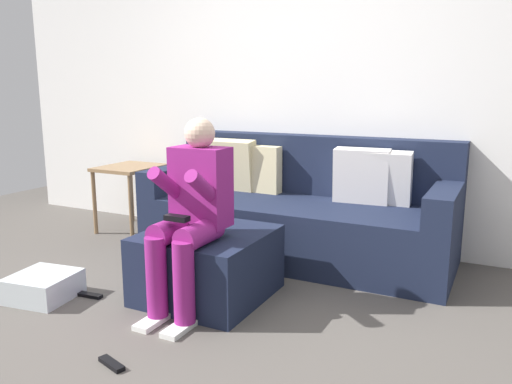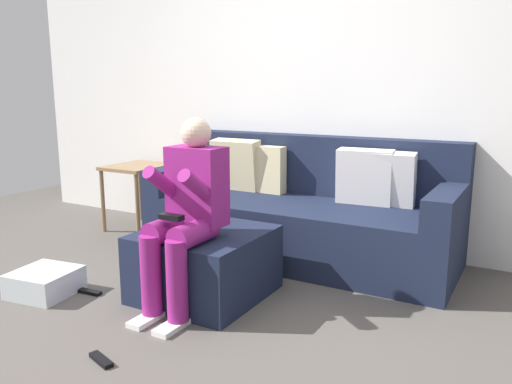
{
  "view_description": "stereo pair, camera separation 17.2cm",
  "coord_description": "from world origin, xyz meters",
  "px_view_note": "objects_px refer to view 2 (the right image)",
  "views": [
    {
      "loc": [
        1.66,
        -2.08,
        1.29
      ],
      "look_at": [
        0.12,
        0.99,
        0.59
      ],
      "focal_mm": 35.84,
      "sensor_mm": 36.0,
      "label": 1
    },
    {
      "loc": [
        1.81,
        -1.99,
        1.29
      ],
      "look_at": [
        0.12,
        0.99,
        0.59
      ],
      "focal_mm": 35.84,
      "sensor_mm": 36.0,
      "label": 2
    }
  ],
  "objects_px": {
    "storage_bin": "(45,282)",
    "remote_near_ottoman": "(101,360)",
    "remote_under_side_table": "(37,274)",
    "couch_sectional": "(302,213)",
    "person_seated": "(186,209)",
    "side_table": "(138,175)",
    "ottoman": "(205,263)",
    "remote_by_storage_bin": "(89,292)"
  },
  "relations": [
    {
      "from": "side_table",
      "to": "remote_under_side_table",
      "type": "distance_m",
      "value": 1.42
    },
    {
      "from": "person_seated",
      "to": "ottoman",
      "type": "bearing_deg",
      "value": 96.35
    },
    {
      "from": "person_seated",
      "to": "storage_bin",
      "type": "distance_m",
      "value": 1.1
    },
    {
      "from": "person_seated",
      "to": "remote_near_ottoman",
      "type": "bearing_deg",
      "value": -89.19
    },
    {
      "from": "storage_bin",
      "to": "side_table",
      "type": "xyz_separation_m",
      "value": [
        -0.55,
        1.5,
        0.42
      ]
    },
    {
      "from": "side_table",
      "to": "remote_by_storage_bin",
      "type": "distance_m",
      "value": 1.64
    },
    {
      "from": "couch_sectional",
      "to": "person_seated",
      "type": "distance_m",
      "value": 1.27
    },
    {
      "from": "ottoman",
      "to": "person_seated",
      "type": "height_order",
      "value": "person_seated"
    },
    {
      "from": "storage_bin",
      "to": "remote_near_ottoman",
      "type": "height_order",
      "value": "storage_bin"
    },
    {
      "from": "remote_by_storage_bin",
      "to": "remote_under_side_table",
      "type": "height_order",
      "value": "same"
    },
    {
      "from": "person_seated",
      "to": "remote_near_ottoman",
      "type": "distance_m",
      "value": 0.93
    },
    {
      "from": "couch_sectional",
      "to": "ottoman",
      "type": "distance_m",
      "value": 1.06
    },
    {
      "from": "person_seated",
      "to": "storage_bin",
      "type": "height_order",
      "value": "person_seated"
    },
    {
      "from": "side_table",
      "to": "remote_by_storage_bin",
      "type": "relative_size",
      "value": 3.28
    },
    {
      "from": "couch_sectional",
      "to": "storage_bin",
      "type": "relative_size",
      "value": 6.44
    },
    {
      "from": "remote_by_storage_bin",
      "to": "side_table",
      "type": "bearing_deg",
      "value": 114.39
    },
    {
      "from": "person_seated",
      "to": "remote_under_side_table",
      "type": "bearing_deg",
      "value": -175.38
    },
    {
      "from": "remote_by_storage_bin",
      "to": "ottoman",
      "type": "bearing_deg",
      "value": 22.11
    },
    {
      "from": "person_seated",
      "to": "remote_by_storage_bin",
      "type": "bearing_deg",
      "value": -167.92
    },
    {
      "from": "remote_near_ottoman",
      "to": "remote_by_storage_bin",
      "type": "height_order",
      "value": "same"
    },
    {
      "from": "ottoman",
      "to": "remote_near_ottoman",
      "type": "bearing_deg",
      "value": -87.95
    },
    {
      "from": "storage_bin",
      "to": "remote_near_ottoman",
      "type": "relative_size",
      "value": 2.16
    },
    {
      "from": "couch_sectional",
      "to": "remote_under_side_table",
      "type": "relative_size",
      "value": 16.68
    },
    {
      "from": "side_table",
      "to": "remote_near_ottoman",
      "type": "height_order",
      "value": "side_table"
    },
    {
      "from": "side_table",
      "to": "remote_by_storage_bin",
      "type": "height_order",
      "value": "side_table"
    },
    {
      "from": "side_table",
      "to": "remote_by_storage_bin",
      "type": "xyz_separation_m",
      "value": [
        0.79,
        -1.35,
        -0.49
      ]
    },
    {
      "from": "couch_sectional",
      "to": "person_seated",
      "type": "bearing_deg",
      "value": -97.98
    },
    {
      "from": "remote_by_storage_bin",
      "to": "person_seated",
      "type": "bearing_deg",
      "value": 6.37
    },
    {
      "from": "couch_sectional",
      "to": "person_seated",
      "type": "xyz_separation_m",
      "value": [
        -0.17,
        -1.23,
        0.26
      ]
    },
    {
      "from": "ottoman",
      "to": "storage_bin",
      "type": "height_order",
      "value": "ottoman"
    },
    {
      "from": "couch_sectional",
      "to": "ottoman",
      "type": "height_order",
      "value": "couch_sectional"
    },
    {
      "from": "ottoman",
      "to": "person_seated",
      "type": "bearing_deg",
      "value": -83.65
    },
    {
      "from": "storage_bin",
      "to": "remote_under_side_table",
      "type": "bearing_deg",
      "value": 150.13
    },
    {
      "from": "storage_bin",
      "to": "side_table",
      "type": "height_order",
      "value": "side_table"
    },
    {
      "from": "couch_sectional",
      "to": "ottoman",
      "type": "xyz_separation_m",
      "value": [
        -0.2,
        -1.03,
        -0.13
      ]
    },
    {
      "from": "couch_sectional",
      "to": "remote_near_ottoman",
      "type": "distance_m",
      "value": 1.98
    },
    {
      "from": "person_seated",
      "to": "side_table",
      "type": "relative_size",
      "value": 1.88
    },
    {
      "from": "ottoman",
      "to": "remote_by_storage_bin",
      "type": "height_order",
      "value": "ottoman"
    },
    {
      "from": "side_table",
      "to": "remote_near_ottoman",
      "type": "bearing_deg",
      "value": -52.3
    },
    {
      "from": "couch_sectional",
      "to": "ottoman",
      "type": "bearing_deg",
      "value": -100.76
    },
    {
      "from": "ottoman",
      "to": "remote_near_ottoman",
      "type": "relative_size",
      "value": 4.44
    },
    {
      "from": "remote_near_ottoman",
      "to": "remote_under_side_table",
      "type": "distance_m",
      "value": 1.4
    }
  ]
}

